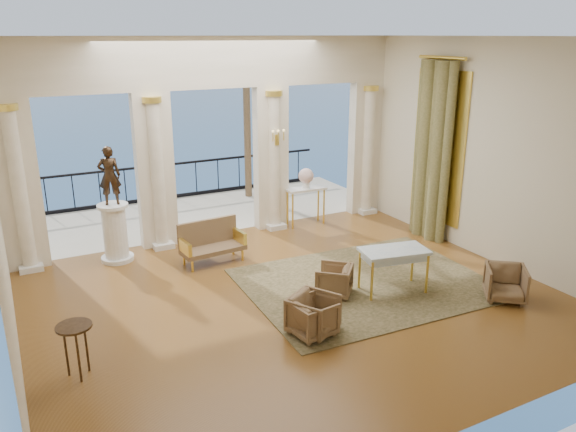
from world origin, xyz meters
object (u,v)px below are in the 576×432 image
armchair_a (313,312)px  armchair_b (506,282)px  statue (109,176)px  armchair_d (312,316)px  console_table (306,194)px  game_table (394,254)px  side_table (75,333)px  pedestal (115,234)px  settee (211,242)px  armchair_c (334,279)px

armchair_a → armchair_b: bearing=-39.4°
armchair_a → statue: bearing=85.1°
armchair_a → armchair_b: (3.61, -0.58, -0.00)m
armchair_d → statue: (-2.08, 4.56, 1.50)m
armchair_a → console_table: (2.51, 4.69, 0.43)m
game_table → statue: statue is taller
armchair_b → console_table: 5.41m
statue → side_table: 4.41m
armchair_d → statue: statue is taller
pedestal → armchair_d: bearing=-65.5°
settee → game_table: bearing=-54.9°
armchair_d → console_table: size_ratio=0.65×
settee → game_table: size_ratio=1.04×
settee → console_table: 3.15m
pedestal → statue: statue is taller
side_table → armchair_b: bearing=-8.5°
armchair_a → armchair_b: size_ratio=1.01×
armchair_c → game_table: 1.18m
armchair_d → pedestal: 5.02m
game_table → armchair_c: bearing=171.1°
armchair_d → console_table: bearing=-36.3°
armchair_a → statue: 5.20m
statue → side_table: statue is taller
pedestal → side_table: (-1.35, -4.04, 0.09)m
settee → console_table: console_table is taller
armchair_a → armchair_d: armchair_a is taller
armchair_d → armchair_b: bearing=-106.2°
armchair_c → armchair_a: bearing=-3.4°
armchair_b → armchair_c: (-2.60, 1.58, -0.03)m
armchair_a → side_table: size_ratio=0.89×
armchair_a → statue: size_ratio=0.58×
armchair_d → console_table: console_table is taller
armchair_b → settee: settee is taller
armchair_c → settee: size_ratio=0.46×
pedestal → side_table: size_ratio=1.56×
settee → side_table: bearing=-140.0°
armchair_c → game_table: (1.03, -0.38, 0.43)m
armchair_b → armchair_c: size_ratio=1.11×
armchair_c → settee: settee is taller
settee → armchair_c: bearing=-65.8°
game_table → armchair_d: bearing=-150.9°
armchair_d → armchair_a: bearing=-50.4°
console_table → armchair_a: bearing=-116.0°
game_table → pedestal: (-4.18, 3.89, -0.15)m
game_table → side_table: size_ratio=1.65×
armchair_b → console_table: bearing=140.6°
armchair_c → side_table: bearing=-41.3°
armchair_a → settee: 3.56m
armchair_b → armchair_d: (-3.66, 0.53, -0.02)m
armchair_c → statue: (-3.15, 3.51, 1.52)m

